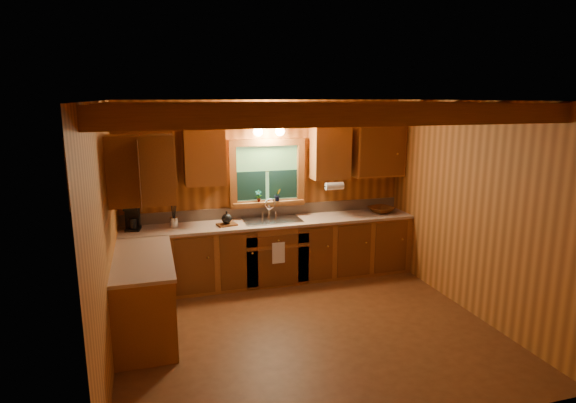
# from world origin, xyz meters

# --- Properties ---
(room) EXTENTS (4.20, 4.20, 4.20)m
(room) POSITION_xyz_m (0.00, 0.00, 1.30)
(room) COLOR #5B3116
(room) RESTS_ON ground
(ceiling_beams) EXTENTS (4.20, 2.54, 0.18)m
(ceiling_beams) POSITION_xyz_m (0.00, 0.00, 2.49)
(ceiling_beams) COLOR brown
(ceiling_beams) RESTS_ON room
(base_cabinets) EXTENTS (4.20, 2.22, 0.86)m
(base_cabinets) POSITION_xyz_m (-0.49, 1.28, 0.43)
(base_cabinets) COLOR brown
(base_cabinets) RESTS_ON ground
(countertop) EXTENTS (4.20, 2.24, 0.04)m
(countertop) POSITION_xyz_m (-0.48, 1.29, 0.88)
(countertop) COLOR tan
(countertop) RESTS_ON base_cabinets
(backsplash) EXTENTS (4.20, 0.02, 0.16)m
(backsplash) POSITION_xyz_m (0.00, 1.89, 0.98)
(backsplash) COLOR tan
(backsplash) RESTS_ON room
(dishwasher_panel) EXTENTS (0.02, 0.60, 0.80)m
(dishwasher_panel) POSITION_xyz_m (-1.47, 0.68, 0.43)
(dishwasher_panel) COLOR white
(dishwasher_panel) RESTS_ON base_cabinets
(upper_cabinets) EXTENTS (4.19, 1.77, 0.78)m
(upper_cabinets) POSITION_xyz_m (-0.56, 1.42, 1.84)
(upper_cabinets) COLOR brown
(upper_cabinets) RESTS_ON room
(window) EXTENTS (1.12, 0.08, 1.00)m
(window) POSITION_xyz_m (0.00, 1.87, 1.53)
(window) COLOR brown
(window) RESTS_ON room
(window_sill) EXTENTS (1.06, 0.14, 0.04)m
(window_sill) POSITION_xyz_m (0.00, 1.82, 1.12)
(window_sill) COLOR brown
(window_sill) RESTS_ON room
(wall_sconce) EXTENTS (0.45, 0.21, 0.17)m
(wall_sconce) POSITION_xyz_m (0.00, 1.75, 2.16)
(wall_sconce) COLOR black
(wall_sconce) RESTS_ON room
(paper_towel_roll) EXTENTS (0.27, 0.11, 0.11)m
(paper_towel_roll) POSITION_xyz_m (0.92, 1.53, 1.37)
(paper_towel_roll) COLOR white
(paper_towel_roll) RESTS_ON upper_cabinets
(dish_towel) EXTENTS (0.18, 0.01, 0.30)m
(dish_towel) POSITION_xyz_m (0.00, 1.26, 0.52)
(dish_towel) COLOR white
(dish_towel) RESTS_ON base_cabinets
(sink) EXTENTS (0.82, 0.48, 0.43)m
(sink) POSITION_xyz_m (0.00, 1.60, 0.86)
(sink) COLOR silver
(sink) RESTS_ON countertop
(coffee_maker) EXTENTS (0.18, 0.24, 0.33)m
(coffee_maker) POSITION_xyz_m (-1.91, 1.68, 1.06)
(coffee_maker) COLOR black
(coffee_maker) RESTS_ON countertop
(utensil_crock) EXTENTS (0.11, 0.11, 0.31)m
(utensil_crock) POSITION_xyz_m (-1.37, 1.63, 0.98)
(utensil_crock) COLOR silver
(utensil_crock) RESTS_ON countertop
(cutting_board) EXTENTS (0.29, 0.23, 0.02)m
(cutting_board) POSITION_xyz_m (-0.67, 1.53, 0.91)
(cutting_board) COLOR #613214
(cutting_board) RESTS_ON countertop
(teakettle) EXTENTS (0.14, 0.14, 0.18)m
(teakettle) POSITION_xyz_m (-0.67, 1.53, 0.99)
(teakettle) COLOR black
(teakettle) RESTS_ON cutting_board
(wicker_basket) EXTENTS (0.47, 0.47, 0.09)m
(wicker_basket) POSITION_xyz_m (1.72, 1.59, 0.95)
(wicker_basket) COLOR #48230C
(wicker_basket) RESTS_ON countertop
(potted_plant_left) EXTENTS (0.10, 0.08, 0.18)m
(potted_plant_left) POSITION_xyz_m (-0.15, 1.81, 1.23)
(potted_plant_left) COLOR #613214
(potted_plant_left) RESTS_ON window_sill
(potted_plant_right) EXTENTS (0.12, 0.11, 0.18)m
(potted_plant_right) POSITION_xyz_m (0.13, 1.79, 1.23)
(potted_plant_right) COLOR #613214
(potted_plant_right) RESTS_ON window_sill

